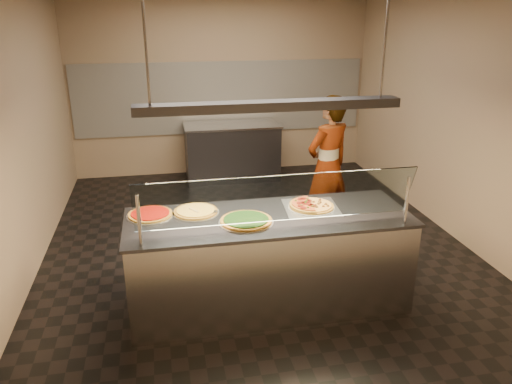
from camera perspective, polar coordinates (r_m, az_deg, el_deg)
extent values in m
cube|color=black|center=(6.21, -0.04, -5.91)|extent=(5.00, 6.00, 0.02)
cube|color=#987A62|center=(8.63, -4.01, 12.06)|extent=(5.00, 0.02, 3.00)
cube|color=#987A62|center=(2.95, 11.43, -4.85)|extent=(5.00, 0.02, 3.00)
cube|color=#987A62|center=(5.78, -25.41, 6.03)|extent=(0.02, 6.00, 3.00)
cube|color=#987A62|center=(6.65, 21.92, 8.18)|extent=(0.02, 6.00, 3.00)
cube|color=silver|center=(8.63, -3.95, 10.72)|extent=(4.90, 0.02, 1.20)
cube|color=#B7B7BC|center=(4.81, 1.44, -8.03)|extent=(2.59, 0.90, 0.90)
cube|color=#3B3B40|center=(4.61, 1.49, -2.93)|extent=(2.63, 0.94, 0.03)
cylinder|color=#B7B7BC|center=(4.05, -13.21, -3.24)|extent=(0.03, 0.03, 0.44)
cylinder|color=#B7B7BC|center=(4.56, 16.86, -0.93)|extent=(0.03, 0.03, 0.44)
cube|color=white|center=(4.18, 2.55, -0.77)|extent=(2.39, 0.18, 0.47)
cube|color=silver|center=(4.82, 6.32, -1.76)|extent=(0.55, 0.55, 0.01)
cylinder|color=silver|center=(4.81, 6.32, -1.68)|extent=(0.45, 0.45, 0.01)
cylinder|color=#4E0E08|center=(4.85, 6.04, -0.93)|extent=(0.06, 0.06, 0.01)
cylinder|color=#4E0E08|center=(4.89, 5.44, -0.69)|extent=(0.06, 0.06, 0.01)
cylinder|color=#4E0E08|center=(4.87, 5.07, -0.78)|extent=(0.06, 0.06, 0.01)
cylinder|color=#4E0E08|center=(4.81, 5.90, -1.08)|extent=(0.06, 0.06, 0.01)
cylinder|color=#4E0E08|center=(4.80, 5.49, -1.14)|extent=(0.06, 0.06, 0.01)
cylinder|color=#4E0E08|center=(4.78, 5.01, -1.20)|extent=(0.06, 0.06, 0.01)
cylinder|color=#4E0E08|center=(4.77, 5.60, -1.26)|extent=(0.06, 0.06, 0.01)
cylinder|color=#4E0E08|center=(4.71, 5.10, -1.54)|extent=(0.06, 0.06, 0.01)
cylinder|color=#4E0E08|center=(4.66, 5.43, -1.77)|extent=(0.06, 0.06, 0.01)
cylinder|color=#4E0E08|center=(4.74, 6.18, -1.40)|extent=(0.06, 0.06, 0.01)
cylinder|color=#4E0E08|center=(4.73, 6.45, -1.49)|extent=(0.06, 0.06, 0.01)
cube|color=#19590F|center=(4.89, 5.89, -0.70)|extent=(0.02, 0.02, 0.01)
cube|color=#19590F|center=(4.83, 5.81, -0.97)|extent=(0.02, 0.02, 0.01)
cube|color=#19590F|center=(4.83, 4.54, -0.92)|extent=(0.02, 0.02, 0.01)
cube|color=#19590F|center=(4.79, 5.69, -1.13)|extent=(0.02, 0.02, 0.01)
cube|color=#19590F|center=(4.78, 5.67, -1.20)|extent=(0.02, 0.01, 0.01)
cube|color=#19590F|center=(4.72, 5.16, -1.47)|extent=(0.02, 0.02, 0.01)
cube|color=#19590F|center=(4.67, 5.96, -1.71)|extent=(0.02, 0.01, 0.01)
cube|color=#19590F|center=(4.71, 6.48, -1.57)|extent=(0.02, 0.02, 0.01)
sphere|color=#513014|center=(4.74, 6.97, -1.71)|extent=(0.03, 0.03, 0.03)
sphere|color=#513014|center=(4.78, 6.77, -1.50)|extent=(0.03, 0.03, 0.03)
sphere|color=#513014|center=(4.76, 7.70, -1.62)|extent=(0.03, 0.03, 0.03)
sphere|color=#513014|center=(4.78, 8.19, -1.57)|extent=(0.03, 0.03, 0.03)
sphere|color=#513014|center=(4.82, 7.97, -1.37)|extent=(0.03, 0.03, 0.03)
sphere|color=#513014|center=(4.82, 7.12, -1.34)|extent=(0.03, 0.03, 0.03)
sphere|color=#513014|center=(4.85, 7.32, -1.18)|extent=(0.03, 0.03, 0.03)
sphere|color=#513014|center=(4.88, 7.26, -1.07)|extent=(0.03, 0.03, 0.03)
sphere|color=#513014|center=(4.92, 7.30, -0.87)|extent=(0.03, 0.03, 0.03)
sphere|color=#513014|center=(4.86, 6.61, -1.11)|extent=(0.03, 0.03, 0.03)
cylinder|color=silver|center=(4.47, -1.14, -3.42)|extent=(0.50, 0.50, 0.01)
cylinder|color=brown|center=(4.47, -1.15, -3.27)|extent=(0.47, 0.47, 0.02)
cylinder|color=black|center=(4.46, -1.15, -3.10)|extent=(0.41, 0.41, 0.01)
cylinder|color=silver|center=(4.71, -6.91, -2.29)|extent=(0.44, 0.44, 0.01)
cylinder|color=brown|center=(4.71, -6.91, -2.17)|extent=(0.41, 0.41, 0.02)
cylinder|color=gold|center=(4.70, -6.92, -2.03)|extent=(0.35, 0.35, 0.01)
cylinder|color=silver|center=(4.71, -11.98, -2.60)|extent=(0.43, 0.43, 0.01)
cylinder|color=brown|center=(4.71, -11.99, -2.47)|extent=(0.40, 0.40, 0.02)
cylinder|color=#830601|center=(4.71, -12.00, -2.33)|extent=(0.35, 0.35, 0.01)
cube|color=#B7B7BC|center=(4.66, -5.41, -2.19)|extent=(0.17, 0.16, 0.00)
cylinder|color=tan|center=(4.69, -7.11, -2.08)|extent=(0.09, 0.13, 0.02)
cube|color=#3B3B40|center=(8.41, -2.75, 4.56)|extent=(1.53, 0.70, 0.90)
cube|color=#B7B7BC|center=(8.30, -2.80, 7.65)|extent=(1.57, 0.74, 0.03)
imported|color=#232127|center=(6.26, 8.21, 2.94)|extent=(0.76, 0.66, 1.77)
cube|color=#3B3B40|center=(4.30, 1.62, 9.83)|extent=(2.30, 0.18, 0.08)
cylinder|color=#B7B7BC|center=(4.13, -12.55, 16.56)|extent=(0.02, 0.02, 1.01)
cylinder|color=#B7B7BC|center=(4.57, 14.57, 16.71)|extent=(0.02, 0.02, 1.01)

